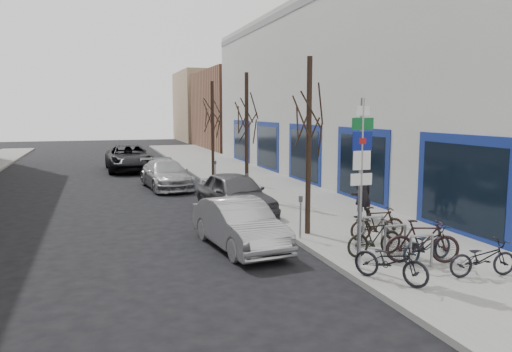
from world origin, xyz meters
TOP-DOWN VIEW (x-y plane):
  - ground at (0.00, 0.00)m, footprint 120.00×120.00m
  - sidewalk_east at (4.50, 10.00)m, footprint 5.00×70.00m
  - commercial_building at (17.00, 16.00)m, footprint 20.00×32.00m
  - brick_building_far at (13.00, 40.00)m, footprint 12.00×14.00m
  - tan_building_far at (13.50, 55.00)m, footprint 13.00×12.00m
  - highway_sign_pole at (2.40, -0.01)m, footprint 0.55×0.10m
  - bike_rack at (3.80, 0.60)m, footprint 0.66×2.26m
  - tree_near at (2.60, 3.50)m, footprint 1.80×1.80m
  - tree_mid at (2.60, 10.00)m, footprint 1.80×1.80m
  - tree_far at (2.60, 16.50)m, footprint 1.80×1.80m
  - meter_front at (2.15, 3.00)m, footprint 0.10×0.08m
  - meter_mid at (2.15, 8.50)m, footprint 0.10×0.08m
  - meter_back at (2.15, 14.00)m, footprint 0.10×0.08m
  - bike_near_left at (2.57, -1.11)m, footprint 1.37×1.80m
  - bike_near_right at (4.08, -0.17)m, footprint 1.92×1.11m
  - bike_mid_curb at (4.26, -0.11)m, footprint 1.78×0.91m
  - bike_mid_inner at (3.28, 0.74)m, footprint 1.67×0.58m
  - bike_far_curb at (4.76, -1.43)m, footprint 1.69×0.71m
  - bike_far_inner at (4.18, 2.07)m, footprint 1.74×0.66m
  - parked_car_front at (0.28, 3.03)m, footprint 1.98×4.37m
  - parked_car_mid at (1.40, 7.54)m, footprint 2.41×4.89m
  - parked_car_back at (-0.20, 14.86)m, footprint 2.46×5.06m
  - lane_car at (-1.50, 23.18)m, footprint 2.95×6.16m
  - pedestrian_near at (5.14, 4.60)m, footprint 0.76×0.57m
  - pedestrian_far at (5.31, 5.08)m, footprint 0.63×0.47m

SIDE VIEW (x-z plane):
  - ground at x=0.00m, z-range 0.00..0.00m
  - sidewalk_east at x=4.50m, z-range 0.00..0.15m
  - bike_mid_inner at x=3.28m, z-range 0.15..1.15m
  - bike_far_curb at x=4.76m, z-range 0.15..1.15m
  - bike_rack at x=3.80m, z-range 0.24..1.07m
  - bike_far_inner at x=4.18m, z-range 0.15..1.18m
  - bike_mid_curb at x=4.26m, z-range 0.15..1.19m
  - bike_near_left at x=2.57m, z-range 0.15..1.23m
  - parked_car_front at x=0.28m, z-range 0.00..1.39m
  - bike_near_right at x=4.08m, z-range 0.15..1.27m
  - parked_car_back at x=-0.20m, z-range 0.00..1.42m
  - parked_car_mid at x=1.40m, z-range 0.00..1.60m
  - lane_car at x=-1.50m, z-range 0.00..1.69m
  - meter_front at x=2.15m, z-range 0.28..1.55m
  - meter_mid at x=2.15m, z-range 0.28..1.55m
  - meter_back at x=2.15m, z-range 0.28..1.55m
  - pedestrian_far at x=5.31m, z-range 0.15..1.75m
  - pedestrian_near at x=5.14m, z-range 0.15..2.04m
  - highway_sign_pole at x=2.40m, z-range 0.36..4.56m
  - brick_building_far at x=13.00m, z-range 0.00..8.00m
  - tree_near at x=2.60m, z-range 1.35..6.85m
  - tree_mid at x=2.60m, z-range 1.35..6.85m
  - tree_far at x=2.60m, z-range 1.35..6.85m
  - tan_building_far at x=13.50m, z-range 0.00..9.00m
  - commercial_building at x=17.00m, z-range 0.00..10.00m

